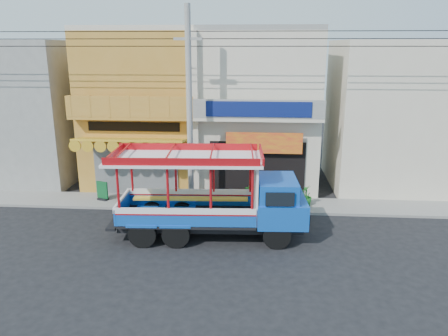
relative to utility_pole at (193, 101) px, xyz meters
name	(u,v)px	position (x,y,z in m)	size (l,w,h in m)	color
ground	(205,241)	(0.85, -3.30, -5.03)	(90.00, 90.00, 0.00)	black
sidewalk	(214,204)	(0.85, 0.70, -4.97)	(30.00, 2.00, 0.12)	slate
shophouse_left	(148,107)	(-3.15, 4.66, -0.92)	(6.00, 7.50, 8.24)	#B87E28
shophouse_right	(258,108)	(2.85, 4.66, -0.93)	(6.00, 6.75, 8.24)	beige
party_pilaster	(195,119)	(-0.15, 1.55, -1.03)	(0.35, 0.30, 8.00)	beige
filler_building_left	(26,111)	(-10.15, 4.70, -1.23)	(6.00, 6.00, 7.60)	gray
filler_building_right	(391,115)	(9.85, 4.70, -1.23)	(6.00, 6.00, 7.60)	beige
utility_pole	(193,101)	(0.00, 0.00, 0.00)	(28.00, 0.26, 9.00)	gray
songthaew_truck	(224,196)	(1.57, -2.85, -3.34)	(7.65, 2.85, 3.52)	black
green_sign	(102,192)	(-4.57, 0.65, -4.52)	(0.59, 0.43, 0.93)	black
potted_plant_a	(253,193)	(2.67, 0.68, -4.37)	(0.97, 0.84, 1.08)	#1A5D1E
potted_plant_b	(287,195)	(4.26, 0.70, -4.45)	(0.51, 0.41, 0.93)	#1A5D1E
potted_plant_c	(306,195)	(5.14, 0.63, -4.42)	(0.55, 0.55, 0.98)	#1A5D1E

